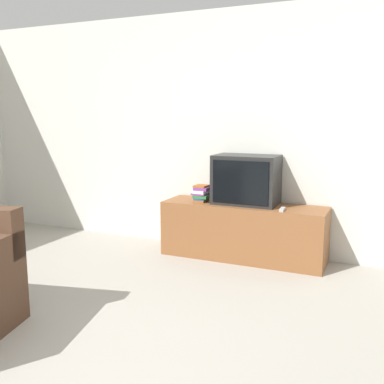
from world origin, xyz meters
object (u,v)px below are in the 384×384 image
at_px(tv_stand, 243,231).
at_px(remote_on_stand, 282,209).
at_px(television, 246,180).
at_px(book_stack, 202,193).

distance_m(tv_stand, remote_on_stand, 0.55).
distance_m(television, remote_on_stand, 0.52).
height_order(tv_stand, television, television).
relative_size(television, remote_on_stand, 4.44).
xyz_separation_m(tv_stand, book_stack, (-0.46, -0.02, 0.38)).
bearing_deg(tv_stand, book_stack, -176.93).
relative_size(television, book_stack, 3.00).
bearing_deg(television, book_stack, -172.30).
bearing_deg(tv_stand, television, 76.83).
distance_m(television, book_stack, 0.50).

